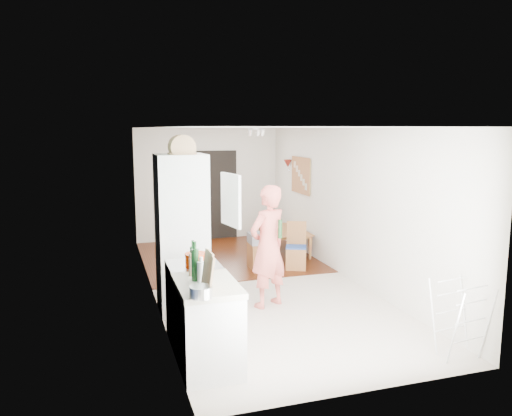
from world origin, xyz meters
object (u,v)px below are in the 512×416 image
person (268,236)px  drying_rack (460,319)px  dining_chair (296,246)px  stool (259,256)px  dining_table (285,243)px

person → drying_rack: bearing=99.6°
dining_chair → person: bearing=-100.7°
person → stool: 2.07m
dining_table → stool: size_ratio=2.54×
dining_table → person: bearing=156.8°
person → dining_chair: size_ratio=2.43×
dining_table → stool: bearing=139.0°
drying_rack → dining_chair: bearing=88.4°
dining_chair → stool: 0.68m
stool → drying_rack: 4.13m
dining_table → drying_rack: size_ratio=1.38×
person → dining_table: 3.16m
person → drying_rack: 2.67m
dining_chair → stool: size_ratio=1.81×
person → stool: (0.47, 1.86, -0.78)m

